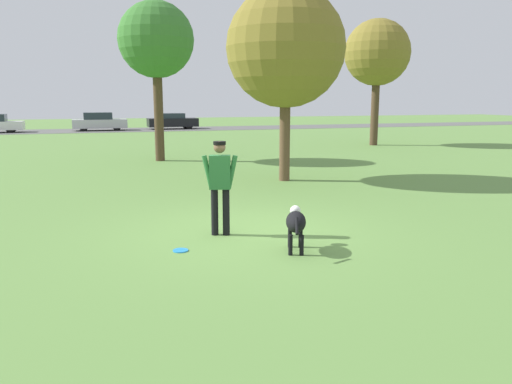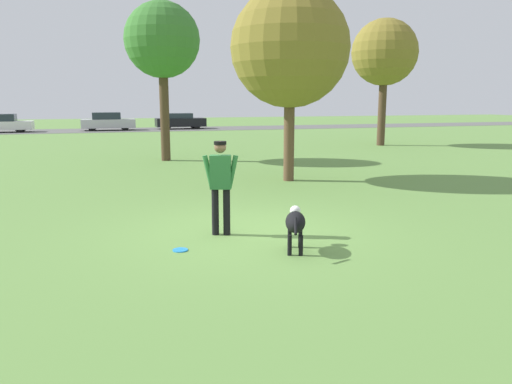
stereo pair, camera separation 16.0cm
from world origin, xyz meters
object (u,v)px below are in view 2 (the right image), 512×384
(person, at_px, (221,180))
(parked_car_black, at_px, (180,121))
(dog, at_px, (295,223))
(frisbee, at_px, (180,250))
(parked_car_white, at_px, (1,123))
(tree_far_right, at_px, (385,53))
(parked_car_silver, at_px, (108,122))
(tree_mid_center, at_px, (162,41))
(tree_near_right, at_px, (290,48))

(person, xyz_separation_m, parked_car_black, (4.43, 33.96, -0.36))
(dog, distance_m, frisbee, 1.96)
(parked_car_white, bearing_deg, tree_far_right, -39.64)
(parked_car_silver, bearing_deg, person, -87.82)
(tree_mid_center, distance_m, tree_near_right, 7.02)
(person, bearing_deg, parked_car_black, 99.83)
(dog, distance_m, parked_car_black, 35.46)
(tree_near_right, height_order, parked_car_black, tree_near_right)
(tree_near_right, distance_m, parked_car_white, 30.79)
(person, height_order, parked_car_silver, person)
(frisbee, distance_m, tree_mid_center, 13.52)
(tree_near_right, xyz_separation_m, parked_car_silver, (-4.92, 28.06, -3.26))
(parked_car_white, distance_m, parked_car_black, 13.72)
(parked_car_white, bearing_deg, frisbee, -76.22)
(person, xyz_separation_m, parked_car_silver, (-1.48, 33.58, -0.32))
(person, bearing_deg, dog, -37.47)
(tree_mid_center, height_order, parked_car_black, tree_mid_center)
(tree_far_right, relative_size, parked_car_black, 1.61)
(dog, bearing_deg, frisbee, 93.95)
(person, distance_m, dog, 1.72)
(person, xyz_separation_m, parked_car_white, (-9.28, 33.37, -0.35))
(frisbee, bearing_deg, dog, -17.14)
(dog, xyz_separation_m, parked_car_silver, (-2.42, 34.91, 0.23))
(parked_car_white, distance_m, parked_car_silver, 7.80)
(frisbee, xyz_separation_m, parked_car_silver, (-0.60, 34.35, 0.69))
(tree_near_right, relative_size, parked_car_white, 1.29)
(person, height_order, frisbee, person)
(tree_mid_center, relative_size, tree_near_right, 1.09)
(person, distance_m, parked_car_black, 34.25)
(frisbee, distance_m, parked_car_black, 35.14)
(parked_car_silver, bearing_deg, parked_car_black, 3.35)
(dog, relative_size, parked_car_silver, 0.26)
(tree_far_right, xyz_separation_m, parked_car_silver, (-14.03, 18.26, -4.18))
(dog, xyz_separation_m, frisbee, (-1.82, 0.56, -0.47))
(person, distance_m, parked_car_silver, 33.61)
(parked_car_white, bearing_deg, parked_car_silver, 1.46)
(dog, bearing_deg, tree_mid_center, 23.18)
(tree_mid_center, bearing_deg, parked_car_silver, 95.10)
(frisbee, bearing_deg, tree_mid_center, 83.92)
(tree_near_right, distance_m, parked_car_silver, 28.67)
(person, distance_m, tree_far_right, 20.17)
(tree_near_right, bearing_deg, tree_far_right, 47.08)
(dog, height_order, tree_far_right, tree_far_right)
(frisbee, relative_size, tree_mid_center, 0.04)
(frisbee, bearing_deg, parked_car_black, 81.31)
(person, relative_size, parked_car_white, 0.39)
(person, bearing_deg, frisbee, -121.63)
(tree_far_right, distance_m, tree_near_right, 13.41)
(frisbee, relative_size, tree_near_right, 0.04)
(parked_car_black, bearing_deg, dog, -96.38)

